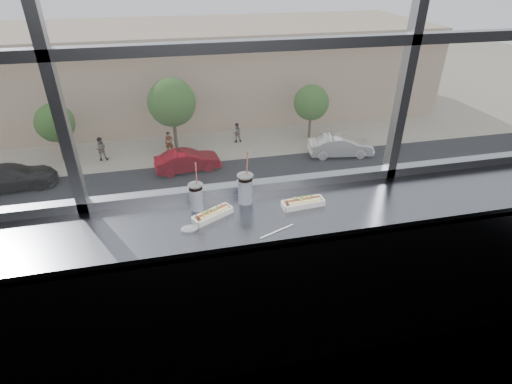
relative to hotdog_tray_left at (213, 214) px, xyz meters
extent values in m
plane|color=black|center=(0.26, 0.26, -0.57)|extent=(6.00, 0.00, 6.00)
cube|color=slate|center=(0.26, -0.02, -0.05)|extent=(6.00, 0.55, 0.06)
cube|color=slate|center=(0.26, -0.27, -0.57)|extent=(6.00, 0.04, 1.04)
cube|color=white|center=(0.00, 0.00, -0.02)|extent=(0.26, 0.19, 0.01)
cube|color=white|center=(0.00, 0.00, -0.01)|extent=(0.26, 0.19, 0.03)
cylinder|color=#D0BA79|center=(0.00, 0.00, 0.00)|extent=(0.19, 0.13, 0.04)
cylinder|color=brown|center=(0.00, 0.00, 0.01)|extent=(0.19, 0.12, 0.03)
cube|color=white|center=(0.55, 0.00, -0.02)|extent=(0.27, 0.11, 0.01)
cube|color=white|center=(0.55, 0.00, 0.00)|extent=(0.27, 0.11, 0.04)
cylinder|color=#D0BA79|center=(0.55, 0.00, 0.00)|extent=(0.20, 0.06, 0.04)
cylinder|color=brown|center=(0.55, 0.00, 0.02)|extent=(0.21, 0.05, 0.03)
cylinder|color=white|center=(-0.08, 0.11, 0.06)|extent=(0.08, 0.08, 0.16)
cylinder|color=black|center=(-0.08, 0.11, 0.13)|extent=(0.08, 0.08, 0.02)
cylinder|color=silver|center=(-0.08, 0.11, 0.14)|extent=(0.09, 0.09, 0.01)
cylinder|color=#CB605B|center=(-0.07, 0.11, 0.21)|extent=(0.01, 0.04, 0.17)
cylinder|color=white|center=(0.22, 0.13, 0.07)|extent=(0.09, 0.09, 0.18)
cylinder|color=black|center=(0.22, 0.13, 0.15)|extent=(0.09, 0.09, 0.02)
cylinder|color=silver|center=(0.22, 0.13, 0.16)|extent=(0.10, 0.10, 0.01)
cylinder|color=#CB605B|center=(0.23, 0.12, 0.24)|extent=(0.01, 0.05, 0.19)
cylinder|color=white|center=(0.33, -0.22, -0.02)|extent=(0.21, 0.09, 0.01)
ellipsoid|color=silver|center=(-0.14, -0.10, -0.01)|extent=(0.10, 0.07, 0.02)
plane|color=gray|center=(0.26, 43.76, -12.12)|extent=(120.00, 120.00, 0.00)
cube|color=gray|center=(0.26, 7.26, -12.10)|extent=(50.00, 14.00, 0.04)
cube|color=black|center=(0.26, 20.26, -12.09)|extent=(80.00, 10.00, 0.06)
cube|color=gray|center=(0.26, 28.26, -12.10)|extent=(80.00, 6.00, 0.04)
cube|color=tan|center=(0.26, 38.26, -8.12)|extent=(50.00, 14.00, 8.00)
imported|color=#98000E|center=(0.69, 24.26, -11.04)|extent=(3.18, 6.36, 2.04)
imported|color=#8D1500|center=(-1.10, 16.26, -11.01)|extent=(3.10, 6.49, 2.10)
imported|color=white|center=(12.39, 24.26, -10.97)|extent=(3.61, 6.86, 2.18)
imported|color=black|center=(-10.96, 24.26, -10.96)|extent=(3.57, 6.91, 2.21)
imported|color=#2027AC|center=(13.89, 16.26, -10.93)|extent=(3.28, 6.97, 2.27)
imported|color=#E9EBC5|center=(7.72, 16.26, -11.10)|extent=(3.17, 6.08, 1.93)
imported|color=black|center=(-5.12, 16.26, -10.99)|extent=(2.95, 6.57, 2.16)
imported|color=#66605B|center=(5.06, 28.68, -11.10)|extent=(0.88, 0.66, 1.98)
imported|color=#66605B|center=(-5.57, 27.50, -10.98)|extent=(0.98, 0.74, 2.21)
imported|color=#66605B|center=(-0.48, 27.57, -11.02)|extent=(0.95, 0.71, 2.13)
cylinder|color=#47382B|center=(-8.46, 28.26, -11.07)|extent=(0.21, 0.21, 2.10)
sphere|color=#346222|center=(-8.46, 28.26, -9.15)|extent=(2.80, 2.80, 2.80)
cylinder|color=#47382B|center=(0.06, 28.26, -10.75)|extent=(0.28, 0.28, 2.76)
sphere|color=#346222|center=(0.06, 28.26, -8.22)|extent=(3.67, 3.67, 3.67)
cylinder|color=#47382B|center=(11.28, 28.26, -11.03)|extent=(0.22, 0.22, 2.19)
sphere|color=#346222|center=(11.28, 28.26, -9.02)|extent=(2.92, 2.92, 2.92)
camera|label=1|loc=(-0.18, -1.94, 1.28)|focal=28.00mm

